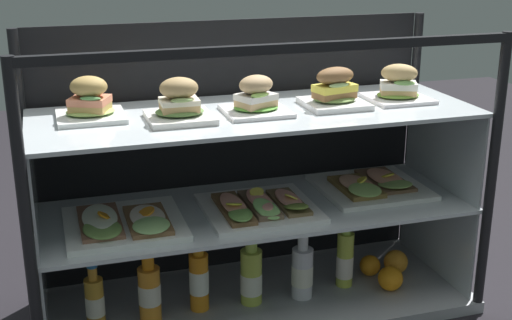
# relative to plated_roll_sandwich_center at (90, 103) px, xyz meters

# --- Properties ---
(ground_plane) EXTENTS (6.00, 6.00, 0.02)m
(ground_plane) POSITION_rel_plated_roll_sandwich_center_xyz_m (0.48, -0.06, -0.72)
(ground_plane) COLOR black
(ground_plane) RESTS_ON ground
(case_base_deck) EXTENTS (1.38, 0.52, 0.04)m
(case_base_deck) POSITION_rel_plated_roll_sandwich_center_xyz_m (0.48, -0.06, -0.69)
(case_base_deck) COLOR #A1A3A8
(case_base_deck) RESTS_ON ground
(case_frame) EXTENTS (1.38, 0.52, 0.90)m
(case_frame) POSITION_rel_plated_roll_sandwich_center_xyz_m (0.48, 0.10, -0.22)
(case_frame) COLOR black
(case_frame) RESTS_ON ground
(riser_lower_tier) EXTENTS (1.31, 0.46, 0.30)m
(riser_lower_tier) POSITION_rel_plated_roll_sandwich_center_xyz_m (0.48, -0.06, -0.52)
(riser_lower_tier) COLOR silver
(riser_lower_tier) RESTS_ON case_base_deck
(shelf_lower_glass) EXTENTS (1.33, 0.47, 0.01)m
(shelf_lower_glass) POSITION_rel_plated_roll_sandwich_center_xyz_m (0.48, -0.06, -0.36)
(shelf_lower_glass) COLOR silver
(shelf_lower_glass) RESTS_ON riser_lower_tier
(riser_upper_tier) EXTENTS (1.31, 0.46, 0.29)m
(riser_upper_tier) POSITION_rel_plated_roll_sandwich_center_xyz_m (0.48, -0.06, -0.21)
(riser_upper_tier) COLOR silver
(riser_upper_tier) RESTS_ON shelf_lower_glass
(shelf_upper_glass) EXTENTS (1.33, 0.47, 0.01)m
(shelf_upper_glass) POSITION_rel_plated_roll_sandwich_center_xyz_m (0.48, -0.06, -0.05)
(shelf_upper_glass) COLOR silver
(shelf_upper_glass) RESTS_ON riser_upper_tier
(plated_roll_sandwich_center) EXTENTS (0.19, 0.19, 0.12)m
(plated_roll_sandwich_center) POSITION_rel_plated_roll_sandwich_center_xyz_m (0.00, 0.00, 0.00)
(plated_roll_sandwich_center) COLOR white
(plated_roll_sandwich_center) RESTS_ON shelf_upper_glass
(plated_roll_sandwich_far_left) EXTENTS (0.18, 0.18, 0.12)m
(plated_roll_sandwich_far_left) POSITION_rel_plated_roll_sandwich_center_xyz_m (0.24, -0.09, -0.00)
(plated_roll_sandwich_far_left) COLOR white
(plated_roll_sandwich_far_left) RESTS_ON shelf_upper_glass
(plated_roll_sandwich_near_left_corner) EXTENTS (0.19, 0.19, 0.11)m
(plated_roll_sandwich_near_left_corner) POSITION_rel_plated_roll_sandwich_center_xyz_m (0.47, -0.08, -0.00)
(plated_roll_sandwich_near_left_corner) COLOR white
(plated_roll_sandwich_near_left_corner) RESTS_ON shelf_upper_glass
(plated_roll_sandwich_mid_right) EXTENTS (0.18, 0.18, 0.12)m
(plated_roll_sandwich_mid_right) POSITION_rel_plated_roll_sandwich_center_xyz_m (0.73, -0.07, -0.00)
(plated_roll_sandwich_mid_right) COLOR white
(plated_roll_sandwich_mid_right) RESTS_ON shelf_upper_glass
(plated_roll_sandwich_left_of_center) EXTENTS (0.19, 0.19, 0.12)m
(plated_roll_sandwich_left_of_center) POSITION_rel_plated_roll_sandwich_center_xyz_m (0.95, -0.06, -0.00)
(plated_roll_sandwich_left_of_center) COLOR white
(plated_roll_sandwich_left_of_center) RESTS_ON shelf_upper_glass
(open_sandwich_tray_near_right_corner) EXTENTS (0.34, 0.33, 0.06)m
(open_sandwich_tray_near_right_corner) POSITION_rel_plated_roll_sandwich_center_xyz_m (0.06, -0.10, -0.33)
(open_sandwich_tray_near_right_corner) COLOR white
(open_sandwich_tray_near_right_corner) RESTS_ON shelf_lower_glass
(open_sandwich_tray_mid_left) EXTENTS (0.34, 0.32, 0.06)m
(open_sandwich_tray_mid_left) POSITION_rel_plated_roll_sandwich_center_xyz_m (0.48, -0.10, -0.34)
(open_sandwich_tray_mid_left) COLOR white
(open_sandwich_tray_mid_left) RESTS_ON shelf_lower_glass
(open_sandwich_tray_center) EXTENTS (0.34, 0.32, 0.06)m
(open_sandwich_tray_center) POSITION_rel_plated_roll_sandwich_center_xyz_m (0.89, -0.04, -0.34)
(open_sandwich_tray_center) COLOR white
(open_sandwich_tray_center) RESTS_ON shelf_lower_glass
(juice_bottle_front_second) EXTENTS (0.06, 0.06, 0.21)m
(juice_bottle_front_second) POSITION_rel_plated_roll_sandwich_center_xyz_m (-0.04, -0.09, -0.59)
(juice_bottle_front_second) COLOR gold
(juice_bottle_front_second) RESTS_ON case_base_deck
(juice_bottle_back_right) EXTENTS (0.07, 0.07, 0.23)m
(juice_bottle_back_right) POSITION_rel_plated_roll_sandwich_center_xyz_m (0.13, -0.10, -0.57)
(juice_bottle_back_right) COLOR orange
(juice_bottle_back_right) RESTS_ON case_base_deck
(juice_bottle_front_fourth) EXTENTS (0.06, 0.06, 0.23)m
(juice_bottle_front_fourth) POSITION_rel_plated_roll_sandwich_center_xyz_m (0.29, -0.08, -0.57)
(juice_bottle_front_fourth) COLOR orange
(juice_bottle_front_fourth) RESTS_ON case_base_deck
(juice_bottle_near_post) EXTENTS (0.07, 0.07, 0.24)m
(juice_bottle_near_post) POSITION_rel_plated_roll_sandwich_center_xyz_m (0.45, -0.09, -0.58)
(juice_bottle_near_post) COLOR #BBCC4A
(juice_bottle_near_post) RESTS_ON case_base_deck
(juice_bottle_back_center) EXTENTS (0.07, 0.07, 0.23)m
(juice_bottle_back_center) POSITION_rel_plated_roll_sandwich_center_xyz_m (0.62, -0.10, -0.58)
(juice_bottle_back_center) COLOR silver
(juice_bottle_back_center) RESTS_ON case_base_deck
(juice_bottle_front_middle) EXTENTS (0.06, 0.06, 0.24)m
(juice_bottle_front_middle) POSITION_rel_plated_roll_sandwich_center_xyz_m (0.78, -0.07, -0.57)
(juice_bottle_front_middle) COLOR #BDC945
(juice_bottle_front_middle) RESTS_ON case_base_deck
(orange_fruit_beside_bottles) EXTENTS (0.08, 0.08, 0.08)m
(orange_fruit_beside_bottles) POSITION_rel_plated_roll_sandwich_center_xyz_m (0.99, -0.05, -0.63)
(orange_fruit_beside_bottles) COLOR orange
(orange_fruit_beside_bottles) RESTS_ON case_base_deck
(orange_fruit_near_left_post) EXTENTS (0.07, 0.07, 0.07)m
(orange_fruit_near_left_post) POSITION_rel_plated_roll_sandwich_center_xyz_m (0.90, -0.04, -0.63)
(orange_fruit_near_left_post) COLOR orange
(orange_fruit_near_left_post) RESTS_ON case_base_deck
(orange_fruit_rolled_forward) EXTENTS (0.08, 0.08, 0.08)m
(orange_fruit_rolled_forward) POSITION_rel_plated_roll_sandwich_center_xyz_m (0.92, -0.15, -0.63)
(orange_fruit_rolled_forward) COLOR orange
(orange_fruit_rolled_forward) RESTS_ON case_base_deck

